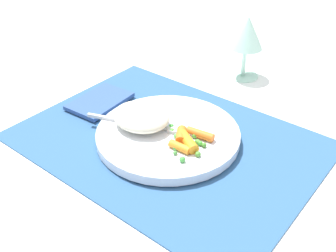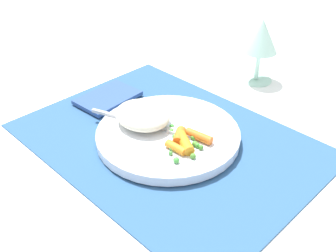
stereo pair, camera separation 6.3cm
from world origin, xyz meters
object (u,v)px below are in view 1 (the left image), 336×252
Objects in this scene: carrot_portion at (188,139)px; wine_glass at (247,35)px; plate at (168,135)px; rice_mound at (141,117)px; fork at (150,126)px; napkin at (100,101)px.

carrot_portion is 0.33m from wine_glass.
rice_mound is (-0.05, -0.02, 0.03)m from plate.
plate is 1.79× the size of wine_glass.
rice_mound is 0.02m from fork.
plate is at bearing -3.34° from napkin.
wine_glass is 0.34m from napkin.
wine_glass is (0.02, 0.32, 0.06)m from rice_mound.
napkin is at bearing 171.72° from fork.
rice_mound is at bearing -162.46° from plate.
napkin is at bearing 175.63° from carrot_portion.
rice_mound is at bearing -93.91° from wine_glass.
fork is at bearing -90.81° from wine_glass.
plate reaches higher than napkin.
wine_glass is (-0.03, 0.30, 0.08)m from plate.
rice_mound reaches higher than fork.
rice_mound is at bearing -168.28° from fork.
napkin is at bearing 169.19° from rice_mound.
carrot_portion reaches higher than fork.
rice_mound is 0.14m from napkin.
plate is at bearing 17.54° from rice_mound.
plate is at bearing -85.09° from wine_glass.
fork is 0.15m from napkin.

